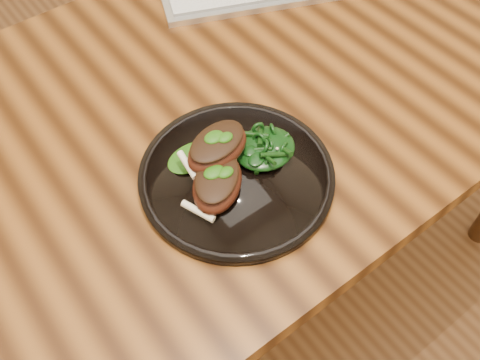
% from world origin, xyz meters
% --- Properties ---
extents(desk, '(1.60, 0.80, 0.75)m').
position_xyz_m(desk, '(0.00, 0.00, 0.67)').
color(desk, black).
rests_on(desk, ground).
extents(plate, '(0.30, 0.30, 0.02)m').
position_xyz_m(plate, '(-0.05, -0.17, 0.76)').
color(plate, black).
rests_on(plate, desk).
extents(lamb_chop_front, '(0.13, 0.13, 0.05)m').
position_xyz_m(lamb_chop_front, '(-0.10, -0.18, 0.79)').
color(lamb_chop_front, '#3F170C').
rests_on(lamb_chop_front, plate).
extents(lamb_chop_back, '(0.12, 0.09, 0.05)m').
position_xyz_m(lamb_chop_back, '(-0.07, -0.14, 0.81)').
color(lamb_chop_back, '#3F170C').
rests_on(lamb_chop_back, plate).
extents(herb_smear, '(0.08, 0.06, 0.01)m').
position_xyz_m(herb_smear, '(-0.09, -0.11, 0.77)').
color(herb_smear, '#123F06').
rests_on(herb_smear, plate).
extents(greens_heap, '(0.10, 0.09, 0.04)m').
position_xyz_m(greens_heap, '(0.01, -0.17, 0.78)').
color(greens_heap, black).
rests_on(greens_heap, plate).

